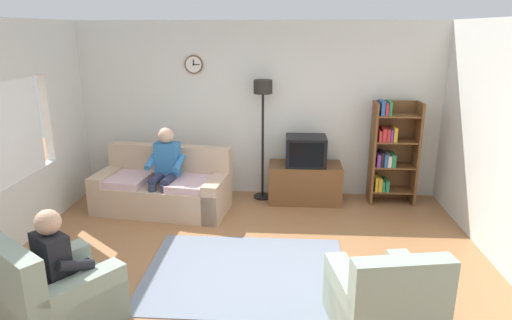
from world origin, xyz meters
name	(u,v)px	position (x,y,z in m)	size (l,w,h in m)	color
ground_plane	(245,276)	(0.00, 0.00, 0.00)	(12.00, 12.00, 0.00)	#9E6B42
back_wall_assembly	(259,110)	(0.00, 2.66, 1.35)	(6.20, 0.17, 2.70)	silver
couch	(163,189)	(-1.36, 1.78, 0.31)	(2.00, 1.12, 0.90)	tan
tv_stand	(305,183)	(0.73, 2.25, 0.30)	(1.10, 0.56, 0.59)	brown
tv	(306,151)	(0.73, 2.23, 0.81)	(0.60, 0.49, 0.44)	black
bookshelf	(390,151)	(2.00, 2.32, 0.80)	(0.68, 0.36, 1.57)	brown
floor_lamp	(263,107)	(0.08, 2.35, 1.45)	(0.28, 0.28, 1.85)	black
armchair_near_window	(58,297)	(-1.58, -0.93, 0.29)	(1.16, 1.18, 0.90)	gray
armchair_near_bookshelf	(382,304)	(1.27, -0.86, 0.29)	(0.94, 1.00, 0.90)	gray
area_rug	(246,273)	(0.01, 0.06, 0.01)	(2.20, 1.70, 0.01)	slate
person_on_couch	(165,166)	(-1.28, 1.67, 0.70)	(0.55, 0.57, 1.24)	#3372B2
person_in_left_armchair	(63,261)	(-1.53, -0.86, 0.60)	(0.62, 0.64, 1.12)	black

